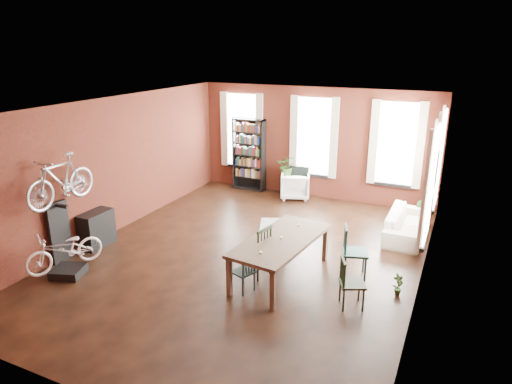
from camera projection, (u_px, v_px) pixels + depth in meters
The scene contains 19 objects.
room at pixel (269, 154), 9.54m from camera, with size 9.00×9.04×3.22m.
dining_table at pixel (281, 258), 8.82m from camera, with size 1.08×2.37×0.81m, color brown.
dining_chair_a at pixel (243, 271), 8.33m from camera, with size 0.36×0.36×0.78m, color #183433.
dining_chair_b at pixel (256, 251), 8.88m from camera, with size 0.47×0.47×1.03m, color black.
dining_chair_c at pixel (352, 283), 7.80m from camera, with size 0.41×0.41×0.89m, color #1E2F1C.
dining_chair_d at pixel (355, 252), 8.81m from camera, with size 0.47×0.47×1.03m, color #1C3E3A.
bookshelf at pixel (249, 155), 13.94m from camera, with size 1.00×0.32×2.20m, color black.
white_armchair at pixel (295, 184), 13.34m from camera, with size 0.81×0.76×0.83m, color white.
cream_sofa at pixel (407, 220), 10.71m from camera, with size 2.08×0.61×0.81m, color beige.
striped_rug at pixel (281, 231), 11.07m from camera, with size 1.07×1.71×0.01m, color black.
bike_trainer at pixel (69, 271), 8.97m from camera, with size 0.56×0.56×0.16m, color black.
bike_wall_rack at pixel (59, 232), 9.39m from camera, with size 0.16×0.60×1.30m, color black.
console_table at pixel (97, 229), 10.20m from camera, with size 0.40×0.80×0.80m, color black.
plant_stand at pixel (286, 185), 13.70m from camera, with size 0.29×0.29×0.57m, color black.
plant_by_sofa at pixel (418, 217), 11.60m from camera, with size 0.36×0.65×0.29m, color #315F26.
plant_small at pixel (397, 291), 8.27m from camera, with size 0.22×0.41×0.15m, color #305F26.
bicycle_floor at pixel (62, 233), 8.71m from camera, with size 0.52×0.78×1.49m, color white.
bicycle_hung at pixel (58, 164), 8.83m from camera, with size 0.47×1.00×1.66m, color #A5A8AD.
plant_on_stand at pixel (287, 168), 13.49m from camera, with size 0.58×0.65×0.51m, color #345522.
Camera 1 is at (3.93, -7.94, 4.37)m, focal length 32.00 mm.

